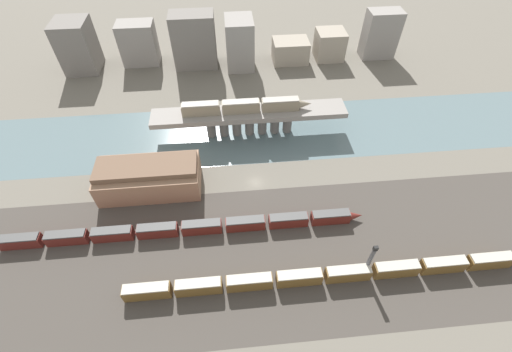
{
  "coord_description": "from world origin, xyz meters",
  "views": [
    {
      "loc": [
        -6.14,
        -66.2,
        76.11
      ],
      "look_at": [
        0.0,
        -0.74,
        3.6
      ],
      "focal_mm": 24.0,
      "sensor_mm": 36.0,
      "label": 1
    }
  ],
  "objects_px": {
    "train_yard_near": "(328,275)",
    "signal_tower": "(370,260)",
    "warehouse_building": "(149,177)",
    "train_on_bridge": "(245,106)",
    "train_yard_mid": "(185,228)"
  },
  "relations": [
    {
      "from": "train_yard_mid",
      "to": "train_yard_near",
      "type": "bearing_deg",
      "value": -25.6
    },
    {
      "from": "train_yard_near",
      "to": "signal_tower",
      "type": "relative_size",
      "value": 8.3
    },
    {
      "from": "train_yard_mid",
      "to": "signal_tower",
      "type": "bearing_deg",
      "value": -19.42
    },
    {
      "from": "train_on_bridge",
      "to": "train_yard_near",
      "type": "relative_size",
      "value": 0.43
    },
    {
      "from": "train_on_bridge",
      "to": "warehouse_building",
      "type": "xyz_separation_m",
      "value": [
        -28.93,
        -21.52,
        -6.51
      ]
    },
    {
      "from": "train_yard_mid",
      "to": "warehouse_building",
      "type": "xyz_separation_m",
      "value": [
        -10.23,
        16.54,
        2.67
      ]
    },
    {
      "from": "signal_tower",
      "to": "train_yard_near",
      "type": "bearing_deg",
      "value": -173.81
    },
    {
      "from": "train_on_bridge",
      "to": "signal_tower",
      "type": "bearing_deg",
      "value": -65.37
    },
    {
      "from": "train_yard_near",
      "to": "signal_tower",
      "type": "bearing_deg",
      "value": 6.19
    },
    {
      "from": "train_yard_mid",
      "to": "signal_tower",
      "type": "xyz_separation_m",
      "value": [
        43.12,
        -15.2,
        3.82
      ]
    },
    {
      "from": "train_yard_near",
      "to": "warehouse_building",
      "type": "xyz_separation_m",
      "value": [
        -44.07,
        32.75,
        2.49
      ]
    },
    {
      "from": "train_yard_mid",
      "to": "signal_tower",
      "type": "relative_size",
      "value": 8.14
    },
    {
      "from": "train_on_bridge",
      "to": "train_yard_near",
      "type": "bearing_deg",
      "value": -74.42
    },
    {
      "from": "train_yard_near",
      "to": "train_yard_mid",
      "type": "height_order",
      "value": "train_yard_near"
    },
    {
      "from": "train_on_bridge",
      "to": "train_yard_mid",
      "type": "distance_m",
      "value": 43.39
    }
  ]
}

